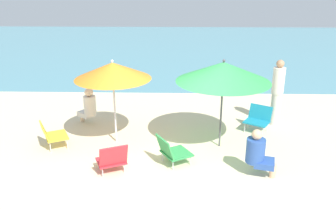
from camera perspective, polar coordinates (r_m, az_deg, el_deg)
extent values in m
plane|color=beige|center=(6.74, -1.23, -11.52)|extent=(40.00, 40.00, 0.00)
cube|color=#5693A3|center=(19.14, 0.66, 9.39)|extent=(40.00, 16.00, 0.01)
cylinder|color=silver|center=(7.80, -8.65, 0.23)|extent=(0.04, 0.04, 1.84)
cone|color=orange|center=(7.58, -8.94, 5.52)|extent=(1.64, 1.64, 0.35)
sphere|color=silver|center=(7.53, -9.02, 7.04)|extent=(0.06, 0.06, 0.06)
cylinder|color=#4C4C51|center=(7.57, 8.64, -0.13)|extent=(0.04, 0.04, 1.89)
cone|color=green|center=(7.36, 8.94, 5.32)|extent=(1.97, 1.97, 0.41)
sphere|color=#4C4C51|center=(7.30, 9.04, 7.10)|extent=(0.06, 0.06, 0.06)
cube|color=red|center=(6.94, -9.18, -8.92)|extent=(0.66, 0.62, 0.03)
cube|color=red|center=(6.62, -8.80, -8.16)|extent=(0.55, 0.36, 0.44)
cylinder|color=silver|center=(7.11, -11.14, -9.28)|extent=(0.02, 0.02, 0.18)
cylinder|color=silver|center=(7.18, -7.82, -8.75)|extent=(0.02, 0.02, 0.18)
cylinder|color=silver|center=(6.80, -10.52, -10.68)|extent=(0.02, 0.02, 0.18)
cylinder|color=silver|center=(6.88, -7.05, -10.10)|extent=(0.02, 0.02, 0.18)
cube|color=teal|center=(8.73, 14.12, -2.71)|extent=(0.69, 0.65, 0.03)
cube|color=teal|center=(8.87, 14.72, -1.14)|extent=(0.54, 0.41, 0.35)
cylinder|color=silver|center=(8.57, 15.04, -4.18)|extent=(0.02, 0.02, 0.23)
cylinder|color=silver|center=(8.69, 12.30, -3.58)|extent=(0.02, 0.02, 0.23)
cylinder|color=silver|center=(8.87, 15.76, -3.41)|extent=(0.02, 0.02, 0.23)
cylinder|color=silver|center=(8.99, 13.11, -2.83)|extent=(0.02, 0.02, 0.23)
cube|color=#33934C|center=(7.09, 1.41, -7.78)|extent=(0.70, 0.71, 0.03)
cube|color=#33934C|center=(6.89, -0.52, -6.79)|extent=(0.40, 0.53, 0.39)
cylinder|color=silver|center=(7.40, 1.95, -7.56)|extent=(0.02, 0.02, 0.20)
cylinder|color=silver|center=(7.09, 3.70, -8.93)|extent=(0.02, 0.02, 0.20)
cylinder|color=silver|center=(7.23, -0.84, -8.28)|extent=(0.02, 0.02, 0.20)
cylinder|color=silver|center=(6.90, 0.82, -9.73)|extent=(0.02, 0.02, 0.20)
cube|color=gold|center=(8.10, -17.57, -4.78)|extent=(0.65, 0.69, 0.03)
cube|color=gold|center=(8.01, -19.36, -3.98)|extent=(0.37, 0.55, 0.32)
cylinder|color=silver|center=(8.37, -16.51, -4.86)|extent=(0.02, 0.02, 0.24)
cylinder|color=silver|center=(7.98, -15.96, -6.08)|extent=(0.02, 0.02, 0.24)
cylinder|color=silver|center=(8.34, -18.91, -5.24)|extent=(0.02, 0.02, 0.24)
cylinder|color=silver|center=(7.94, -18.49, -6.49)|extent=(0.02, 0.02, 0.24)
cylinder|color=silver|center=(9.25, 16.96, -0.57)|extent=(0.25, 0.25, 0.82)
cylinder|color=silver|center=(9.03, 17.43, 3.79)|extent=(0.29, 0.29, 0.65)
sphere|color=tan|center=(8.93, 17.71, 6.37)|extent=(0.19, 0.19, 0.19)
cube|color=silver|center=(9.21, -13.11, -1.39)|extent=(0.47, 0.46, 0.12)
cylinder|color=beige|center=(9.38, -13.68, -1.87)|extent=(0.12, 0.12, 0.25)
cylinder|color=silver|center=(8.99, -12.50, -0.14)|extent=(0.30, 0.30, 0.51)
sphere|color=beige|center=(8.88, -12.68, 2.06)|extent=(0.21, 0.21, 0.21)
cube|color=#2D519E|center=(6.88, 15.31, -9.03)|extent=(0.44, 0.43, 0.12)
cylinder|color=#DBAD84|center=(6.95, 16.54, -10.12)|extent=(0.12, 0.12, 0.27)
cylinder|color=#2D519E|center=(6.77, 13.96, -7.16)|extent=(0.35, 0.35, 0.46)
sphere|color=#DBAD84|center=(6.63, 14.19, -4.64)|extent=(0.19, 0.19, 0.19)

